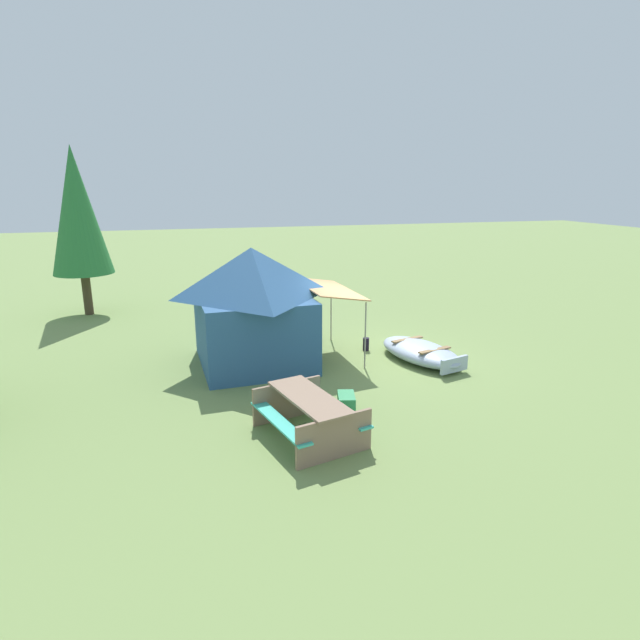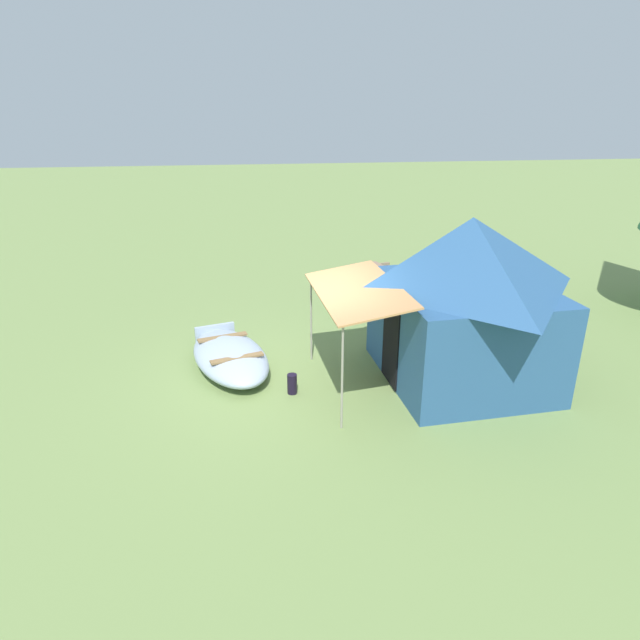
% 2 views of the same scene
% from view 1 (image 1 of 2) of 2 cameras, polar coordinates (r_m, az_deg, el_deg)
% --- Properties ---
extents(ground_plane, '(80.00, 80.00, 0.00)m').
position_cam_1_polar(ground_plane, '(13.32, 5.60, -4.05)').
color(ground_plane, olive).
extents(beached_rowboat, '(2.78, 1.86, 0.46)m').
position_cam_1_polar(beached_rowboat, '(13.11, 11.14, -3.47)').
color(beached_rowboat, '#9FAFC6').
rests_on(beached_rowboat, ground_plane).
extents(canvas_cabin_tent, '(3.25, 4.06, 2.87)m').
position_cam_1_polar(canvas_cabin_tent, '(12.48, -7.44, 1.71)').
color(canvas_cabin_tent, '#2C5686').
rests_on(canvas_cabin_tent, ground_plane).
extents(picnic_table, '(2.20, 1.83, 0.77)m').
position_cam_1_polar(picnic_table, '(9.06, -1.23, -10.17)').
color(picnic_table, '#8B6E58').
rests_on(picnic_table, ground_plane).
extents(cooler_box, '(0.60, 0.44, 0.36)m').
position_cam_1_polar(cooler_box, '(10.12, 2.94, -9.25)').
color(cooler_box, '#319157').
rests_on(cooler_box, ground_plane).
extents(fuel_can, '(0.24, 0.24, 0.35)m').
position_cam_1_polar(fuel_can, '(13.72, 5.14, -2.70)').
color(fuel_can, black).
rests_on(fuel_can, ground_plane).
extents(pine_tree_back_right, '(1.91, 1.91, 5.53)m').
position_cam_1_polar(pine_tree_back_right, '(18.69, -25.41, 10.89)').
color(pine_tree_back_right, '#443624').
rests_on(pine_tree_back_right, ground_plane).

